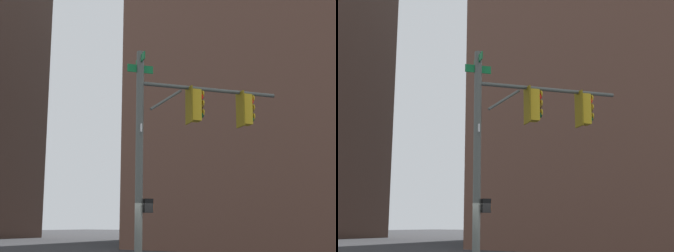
% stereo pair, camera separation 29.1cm
% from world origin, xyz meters
% --- Properties ---
extents(signal_pole_assembly, '(4.14, 3.17, 7.12)m').
position_xyz_m(signal_pole_assembly, '(0.76, -0.69, 4.60)').
color(signal_pole_assembly, '#4C514C').
rests_on(signal_pole_assembly, ground_plane).
extents(building_brick_nearside, '(24.59, 17.37, 38.85)m').
position_xyz_m(building_brick_nearside, '(29.43, 7.01, 19.43)').
color(building_brick_nearside, brown).
rests_on(building_brick_nearside, ground_plane).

